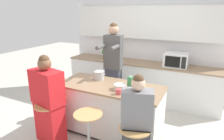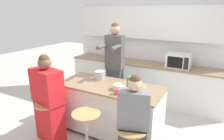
{
  "view_description": "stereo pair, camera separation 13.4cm",
  "coord_description": "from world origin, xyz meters",
  "px_view_note": "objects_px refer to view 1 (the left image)",
  "views": [
    {
      "loc": [
        1.43,
        -2.81,
        2.09
      ],
      "look_at": [
        0.0,
        0.08,
        1.13
      ],
      "focal_mm": 32.0,
      "sensor_mm": 36.0,
      "label": 1
    },
    {
      "loc": [
        1.55,
        -2.74,
        2.09
      ],
      "look_at": [
        0.0,
        0.08,
        1.13
      ],
      "focal_mm": 32.0,
      "sensor_mm": 36.0,
      "label": 2
    }
  ],
  "objects_px": {
    "bar_stool_leftmost": "(49,121)",
    "coffee_cup_near": "(138,90)",
    "person_cooking": "(113,69)",
    "banana_bunch": "(142,86)",
    "kitchen_island": "(110,109)",
    "person_seated_near": "(136,130)",
    "fruit_bowl": "(120,87)",
    "person_wrapped_blanket": "(48,103)",
    "bar_stool_center": "(89,131)",
    "potted_plant": "(106,53)",
    "juice_carton": "(130,82)",
    "coffee_cup_far": "(118,92)",
    "microwave": "(176,60)",
    "cooking_pot": "(99,75)"
  },
  "relations": [
    {
      "from": "coffee_cup_far",
      "to": "juice_carton",
      "type": "distance_m",
      "value": 0.33
    },
    {
      "from": "bar_stool_leftmost",
      "to": "kitchen_island",
      "type": "bearing_deg",
      "value": 45.22
    },
    {
      "from": "coffee_cup_near",
      "to": "banana_bunch",
      "type": "height_order",
      "value": "coffee_cup_near"
    },
    {
      "from": "bar_stool_leftmost",
      "to": "microwave",
      "type": "distance_m",
      "value": 2.83
    },
    {
      "from": "banana_bunch",
      "to": "potted_plant",
      "type": "height_order",
      "value": "potted_plant"
    },
    {
      "from": "bar_stool_center",
      "to": "microwave",
      "type": "distance_m",
      "value": 2.49
    },
    {
      "from": "cooking_pot",
      "to": "potted_plant",
      "type": "bearing_deg",
      "value": 113.33
    },
    {
      "from": "person_wrapped_blanket",
      "to": "kitchen_island",
      "type": "bearing_deg",
      "value": 54.69
    },
    {
      "from": "bar_stool_leftmost",
      "to": "fruit_bowl",
      "type": "distance_m",
      "value": 1.25
    },
    {
      "from": "fruit_bowl",
      "to": "kitchen_island",
      "type": "bearing_deg",
      "value": 158.94
    },
    {
      "from": "bar_stool_leftmost",
      "to": "person_seated_near",
      "type": "relative_size",
      "value": 0.5
    },
    {
      "from": "person_seated_near",
      "to": "juice_carton",
      "type": "distance_m",
      "value": 0.89
    },
    {
      "from": "kitchen_island",
      "to": "person_wrapped_blanket",
      "type": "height_order",
      "value": "person_wrapped_blanket"
    },
    {
      "from": "kitchen_island",
      "to": "cooking_pot",
      "type": "distance_m",
      "value": 0.63
    },
    {
      "from": "microwave",
      "to": "banana_bunch",
      "type": "bearing_deg",
      "value": -101.87
    },
    {
      "from": "kitchen_island",
      "to": "fruit_bowl",
      "type": "height_order",
      "value": "fruit_bowl"
    },
    {
      "from": "fruit_bowl",
      "to": "coffee_cup_far",
      "type": "bearing_deg",
      "value": -72.29
    },
    {
      "from": "cooking_pot",
      "to": "banana_bunch",
      "type": "relative_size",
      "value": 1.61
    },
    {
      "from": "bar_stool_leftmost",
      "to": "coffee_cup_near",
      "type": "distance_m",
      "value": 1.5
    },
    {
      "from": "person_cooking",
      "to": "person_seated_near",
      "type": "distance_m",
      "value": 1.71
    },
    {
      "from": "microwave",
      "to": "potted_plant",
      "type": "height_order",
      "value": "microwave"
    },
    {
      "from": "bar_stool_center",
      "to": "person_cooking",
      "type": "relative_size",
      "value": 0.37
    },
    {
      "from": "person_wrapped_blanket",
      "to": "juice_carton",
      "type": "bearing_deg",
      "value": 45.67
    },
    {
      "from": "fruit_bowl",
      "to": "banana_bunch",
      "type": "bearing_deg",
      "value": 37.82
    },
    {
      "from": "bar_stool_center",
      "to": "juice_carton",
      "type": "relative_size",
      "value": 3.32
    },
    {
      "from": "person_cooking",
      "to": "fruit_bowl",
      "type": "bearing_deg",
      "value": -62.79
    },
    {
      "from": "coffee_cup_far",
      "to": "potted_plant",
      "type": "height_order",
      "value": "potted_plant"
    },
    {
      "from": "person_cooking",
      "to": "banana_bunch",
      "type": "height_order",
      "value": "person_cooking"
    },
    {
      "from": "bar_stool_center",
      "to": "microwave",
      "type": "bearing_deg",
      "value": 70.24
    },
    {
      "from": "person_wrapped_blanket",
      "to": "banana_bunch",
      "type": "relative_size",
      "value": 8.07
    },
    {
      "from": "coffee_cup_near",
      "to": "person_cooking",
      "type": "bearing_deg",
      "value": 136.65
    },
    {
      "from": "microwave",
      "to": "potted_plant",
      "type": "relative_size",
      "value": 1.78
    },
    {
      "from": "potted_plant",
      "to": "juice_carton",
      "type": "bearing_deg",
      "value": -50.6
    },
    {
      "from": "bar_stool_center",
      "to": "person_seated_near",
      "type": "xyz_separation_m",
      "value": [
        0.73,
        0.01,
        0.22
      ]
    },
    {
      "from": "banana_bunch",
      "to": "cooking_pot",
      "type": "bearing_deg",
      "value": 176.9
    },
    {
      "from": "person_seated_near",
      "to": "coffee_cup_near",
      "type": "relative_size",
      "value": 11.67
    },
    {
      "from": "person_cooking",
      "to": "coffee_cup_far",
      "type": "xyz_separation_m",
      "value": [
        0.55,
        -0.95,
        -0.03
      ]
    },
    {
      "from": "kitchen_island",
      "to": "person_wrapped_blanket",
      "type": "relative_size",
      "value": 1.23
    },
    {
      "from": "coffee_cup_near",
      "to": "bar_stool_leftmost",
      "type": "bearing_deg",
      "value": -152.3
    },
    {
      "from": "banana_bunch",
      "to": "potted_plant",
      "type": "bearing_deg",
      "value": 134.55
    },
    {
      "from": "kitchen_island",
      "to": "coffee_cup_far",
      "type": "bearing_deg",
      "value": -44.08
    },
    {
      "from": "cooking_pot",
      "to": "fruit_bowl",
      "type": "bearing_deg",
      "value": -26.28
    },
    {
      "from": "kitchen_island",
      "to": "bar_stool_center",
      "type": "distance_m",
      "value": 0.69
    },
    {
      "from": "bar_stool_center",
      "to": "coffee_cup_far",
      "type": "height_order",
      "value": "coffee_cup_far"
    },
    {
      "from": "person_seated_near",
      "to": "fruit_bowl",
      "type": "distance_m",
      "value": 0.84
    },
    {
      "from": "person_cooking",
      "to": "cooking_pot",
      "type": "height_order",
      "value": "person_cooking"
    },
    {
      "from": "cooking_pot",
      "to": "bar_stool_center",
      "type": "bearing_deg",
      "value": -69.81
    },
    {
      "from": "kitchen_island",
      "to": "microwave",
      "type": "relative_size",
      "value": 3.62
    },
    {
      "from": "banana_bunch",
      "to": "microwave",
      "type": "relative_size",
      "value": 0.37
    },
    {
      "from": "coffee_cup_far",
      "to": "potted_plant",
      "type": "distance_m",
      "value": 2.24
    }
  ]
}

